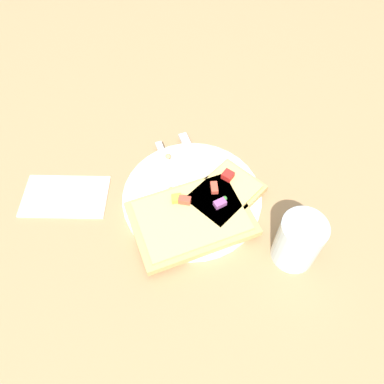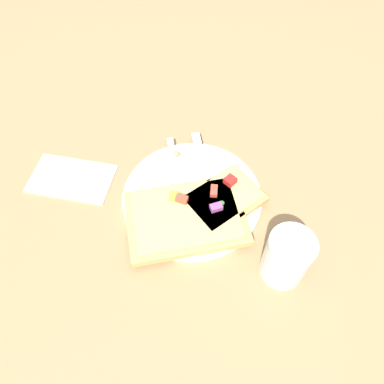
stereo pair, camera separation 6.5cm
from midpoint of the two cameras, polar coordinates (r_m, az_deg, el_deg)
ground_plane at (r=0.67m, az=-2.78°, el=-1.27°), size 4.00×4.00×0.00m
plate at (r=0.67m, az=-2.80°, el=-0.98°), size 0.25×0.25×0.01m
fork at (r=0.67m, az=-5.18°, el=0.16°), size 0.09×0.21×0.01m
knife at (r=0.70m, az=-1.83°, el=3.76°), size 0.09×0.20×0.01m
pizza_slice_main at (r=0.63m, az=-3.27°, el=-4.19°), size 0.23×0.20×0.03m
pizza_slice_corner at (r=0.65m, az=1.99°, el=-0.66°), size 0.16×0.16×0.03m
crumb_scatter at (r=0.70m, az=-6.21°, el=3.71°), size 0.02×0.08×0.01m
drinking_glass at (r=0.59m, az=12.88°, el=-7.55°), size 0.07×0.07×0.09m
napkin at (r=0.72m, az=-21.31°, el=-0.86°), size 0.15×0.09×0.01m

